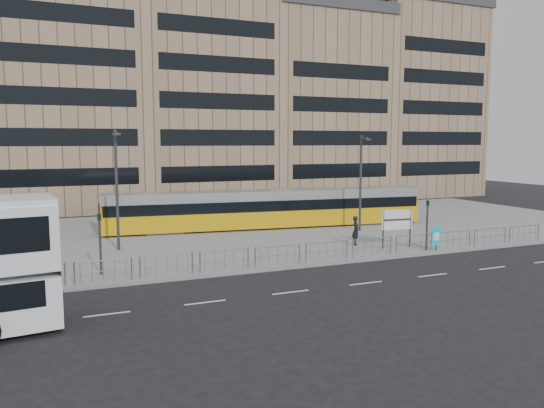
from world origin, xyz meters
name	(u,v)px	position (x,y,z in m)	size (l,w,h in m)	color
ground	(293,269)	(0.00, 0.00, 0.00)	(120.00, 120.00, 0.00)	black
plaza	(225,232)	(0.00, 12.00, 0.07)	(64.00, 24.00, 0.15)	slate
kerb	(293,267)	(0.00, 0.05, 0.07)	(64.00, 0.25, 0.17)	gray
building_row	(176,86)	(1.55, 34.27, 12.91)	(70.40, 18.40, 31.20)	maroon
pedestrian_barrier	(322,246)	(2.00, 0.50, 0.98)	(32.07, 0.07, 1.10)	gray
road_markings	(348,285)	(1.00, -4.00, 0.01)	(62.00, 0.12, 0.01)	white
tram	(269,209)	(3.67, 12.39, 1.62)	(24.94, 5.14, 2.93)	#CF990B
station_sign	(397,221)	(8.13, 2.04, 1.82)	(2.09, 0.34, 2.41)	#2D2D30
ad_panel	(436,237)	(9.85, 0.40, 1.00)	(0.77, 0.19, 1.45)	#2D2D30
pedestrian	(356,230)	(6.23, 3.80, 1.09)	(0.69, 0.45, 1.89)	black
traffic_light_west	(100,236)	(-9.68, 2.03, 2.12)	(0.22, 0.24, 3.10)	#2D2D30
traffic_light_east	(427,219)	(9.32, 0.63, 2.12)	(0.22, 0.24, 3.10)	#2D2D30
lamp_post_west	(117,184)	(-8.12, 8.03, 4.21)	(0.45, 1.04, 7.39)	#2D2D30
lamp_post_east	(361,179)	(9.44, 8.37, 4.07)	(0.45, 1.04, 7.11)	#2D2D30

